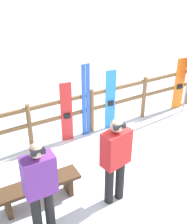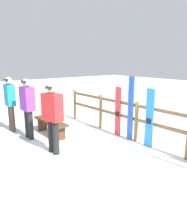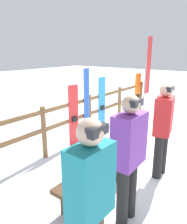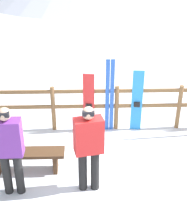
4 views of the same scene
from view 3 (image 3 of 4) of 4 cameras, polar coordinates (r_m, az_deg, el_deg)
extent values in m
plane|color=white|center=(4.91, 16.05, -10.80)|extent=(40.00, 40.00, 0.00)
cylinder|color=brown|center=(4.55, -12.80, -5.27)|extent=(0.10, 0.10, 1.09)
cylinder|color=brown|center=(5.55, -1.08, -0.99)|extent=(0.10, 0.10, 1.09)
cylinder|color=brown|center=(6.73, 6.77, 1.92)|extent=(0.10, 0.10, 1.09)
cylinder|color=brown|center=(8.01, 12.22, 3.92)|extent=(0.10, 0.10, 1.09)
cube|color=brown|center=(5.53, -1.08, -0.45)|extent=(5.92, 0.05, 0.08)
cube|color=brown|center=(5.44, -1.11, 3.41)|extent=(5.92, 0.05, 0.08)
cube|color=#4C331E|center=(3.34, 0.46, -15.40)|extent=(1.46, 0.36, 0.06)
cube|color=#4C331E|center=(3.13, -6.09, -22.98)|extent=(0.08, 0.29, 0.39)
cube|color=#4C331E|center=(3.85, 5.52, -14.83)|extent=(0.08, 0.29, 0.39)
cylinder|color=black|center=(2.92, 7.60, -21.09)|extent=(0.15, 0.15, 0.81)
cylinder|color=black|center=(3.07, 9.68, -19.10)|extent=(0.15, 0.15, 0.81)
cube|color=#723399|center=(2.64, 9.33, -7.16)|extent=(0.47, 0.26, 0.64)
sphere|color=#D8B293|center=(2.50, 9.76, 1.97)|extent=(0.22, 0.22, 0.22)
cube|color=black|center=(2.47, 11.15, 2.36)|extent=(0.20, 0.08, 0.08)
cube|color=teal|center=(1.85, -0.80, -17.79)|extent=(0.42, 0.24, 0.64)
sphere|color=#D8B293|center=(1.65, -0.86, -5.26)|extent=(0.22, 0.22, 0.22)
cube|color=black|center=(1.60, 0.99, -4.86)|extent=(0.20, 0.08, 0.08)
cylinder|color=black|center=(3.97, 16.50, -11.07)|extent=(0.15, 0.15, 0.79)
cylinder|color=black|center=(4.16, 17.60, -9.92)|extent=(0.15, 0.15, 0.79)
cube|color=red|center=(3.81, 17.92, -0.83)|extent=(0.52, 0.36, 0.63)
sphere|color=#D8B293|center=(3.72, 18.47, 5.41)|extent=(0.22, 0.22, 0.22)
cube|color=black|center=(3.69, 19.45, 5.68)|extent=(0.19, 0.08, 0.08)
cube|color=red|center=(4.99, -5.22, -1.01)|extent=(0.26, 0.07, 1.42)
cube|color=black|center=(4.99, -4.97, -1.84)|extent=(0.15, 0.06, 0.12)
cube|color=blue|center=(5.26, -2.16, 1.77)|extent=(0.09, 0.02, 1.75)
cube|color=blue|center=(5.34, -1.44, 1.99)|extent=(0.09, 0.02, 1.75)
cube|color=#288CE0|center=(5.82, 2.17, 1.82)|extent=(0.25, 0.05, 1.49)
cube|color=black|center=(5.82, 2.38, 1.07)|extent=(0.14, 0.04, 0.12)
cube|color=orange|center=(7.60, 11.36, 4.57)|extent=(0.29, 0.07, 1.41)
cube|color=black|center=(7.60, 11.52, 4.02)|extent=(0.16, 0.06, 0.12)
cylinder|color=#99999E|center=(7.43, 13.33, 8.79)|extent=(0.04, 0.04, 2.58)
cube|color=red|center=(7.58, 14.15, 11.65)|extent=(0.36, 0.01, 1.85)
camera|label=1|loc=(3.20, 109.11, 33.46)|focal=50.00mm
camera|label=2|loc=(7.94, 46.48, 11.10)|focal=35.00mm
camera|label=4|loc=(4.98, 86.39, 21.36)|focal=50.00mm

